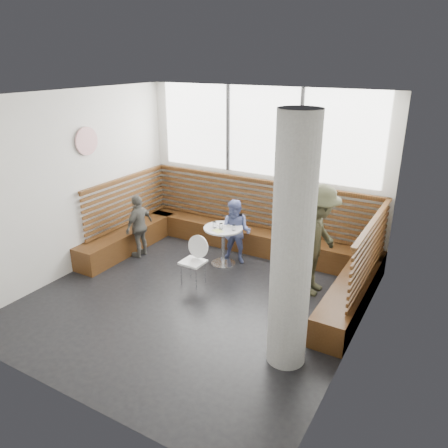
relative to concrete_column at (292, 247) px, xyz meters
The scene contains 15 objects.
room 1.95m from the concrete_column, 161.90° to the left, with size 5.00×5.00×3.20m.
booth 3.24m from the concrete_column, 127.94° to the left, with size 5.00×2.50×1.44m.
concrete_column is the anchor object (origin of this frame).
wall_art 4.48m from the concrete_column, 166.94° to the left, with size 0.50×0.50×0.03m, color white.
cafe_table 3.09m from the concrete_column, 136.31° to the left, with size 0.73×0.73×0.75m.
cafe_chair 2.69m from the concrete_column, 152.09° to the left, with size 0.40×0.39×0.84m.
adult_man 2.00m from the concrete_column, 98.19° to the left, with size 1.20×0.69×1.86m, color #3C3D29.
child_back 3.10m from the concrete_column, 131.37° to the left, with size 0.60×0.47×1.24m, color #5F6BA5.
child_left 4.13m from the concrete_column, 157.55° to the left, with size 0.73×0.30×1.25m, color #5C5A53.
plate_near 3.14m from the concrete_column, 135.90° to the left, with size 0.20×0.20×0.01m, color white.
plate_far 3.11m from the concrete_column, 133.69° to the left, with size 0.18×0.18×0.01m, color white.
glass_left 3.06m from the concrete_column, 139.33° to the left, with size 0.07×0.07×0.11m, color white.
glass_mid 2.95m from the concrete_column, 137.52° to the left, with size 0.07×0.07×0.11m, color white.
glass_right 2.84m from the concrete_column, 133.20° to the left, with size 0.06×0.06×0.10m, color white.
menu_card 2.89m from the concrete_column, 139.30° to the left, with size 0.21×0.14×0.00m, color #A5C64C.
Camera 1 is at (3.50, -5.08, 3.71)m, focal length 35.00 mm.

